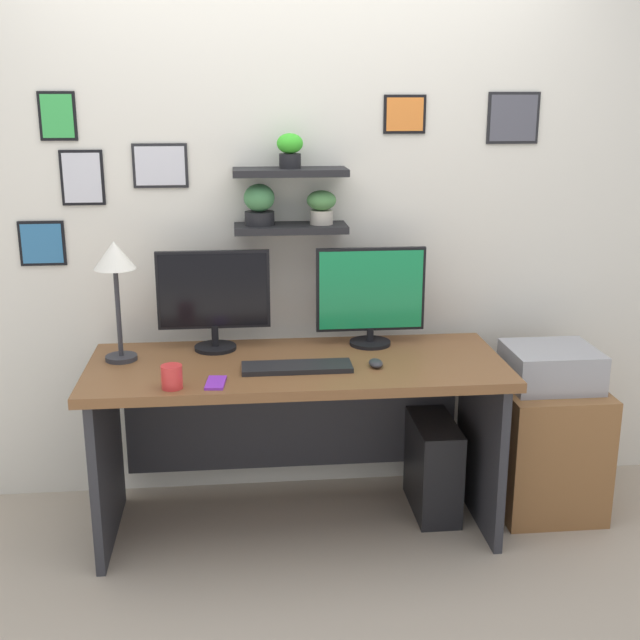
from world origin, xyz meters
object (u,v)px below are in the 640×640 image
desk (296,404)px  coffee_mug (172,377)px  monitor_left (214,297)px  drawer_cabinet (545,445)px  printer (551,367)px  keyboard (297,367)px  desk_lamp (115,267)px  monitor_right (371,295)px  computer_tower_right (433,466)px  cell_phone (216,383)px  computer_mouse (376,363)px

desk → coffee_mug: size_ratio=18.99×
monitor_left → drawer_cabinet: monitor_left is taller
printer → keyboard: bearing=-171.2°
desk → desk_lamp: (-0.72, 0.05, 0.60)m
desk_lamp → printer: (1.84, -0.02, -0.48)m
monitor_right → computer_tower_right: (0.27, -0.13, -0.76)m
monitor_left → printer: 1.50m
monitor_left → desk_lamp: (-0.38, -0.12, 0.16)m
cell_phone → computer_tower_right: bearing=24.1°
desk → monitor_right: (0.34, 0.16, 0.43)m
monitor_right → computer_mouse: 0.37m
desk → desk_lamp: 0.94m
computer_tower_right → monitor_right: bearing=154.4°
monitor_right → monitor_left: bearing=-180.0°
keyboard → computer_tower_right: 0.84m
printer → computer_tower_right: (-0.51, 0.00, -0.45)m
computer_tower_right → printer: bearing=-0.2°
monitor_right → cell_phone: monitor_right is taller
cell_phone → drawer_cabinet: cell_phone is taller
desk_lamp → drawer_cabinet: 2.03m
monitor_left → computer_mouse: monitor_left is taller
monitor_right → desk: bearing=-154.4°
monitor_left → coffee_mug: 0.53m
computer_mouse → drawer_cabinet: (0.81, 0.17, -0.48)m
desk_lamp → drawer_cabinet: desk_lamp is taller
computer_mouse → printer: (0.81, 0.17, -0.10)m
desk → printer: size_ratio=4.50×
monitor_left → desk_lamp: 0.43m
coffee_mug → drawer_cabinet: size_ratio=0.16×
cell_phone → coffee_mug: size_ratio=1.56×
computer_tower_right → coffee_mug: bearing=-162.7°
monitor_left → coffee_mug: monitor_left is taller
desk_lamp → coffee_mug: size_ratio=5.53×
cell_phone → drawer_cabinet: size_ratio=0.24×
printer → cell_phone: bearing=-167.8°
drawer_cabinet → desk_lamp: bearing=179.5°
cell_phone → keyboard: bearing=28.9°
keyboard → coffee_mug: size_ratio=4.89×
monitor_right → coffee_mug: bearing=-150.1°
desk → drawer_cabinet: desk is taller
monitor_right → desk_lamp: 1.08m
keyboard → computer_mouse: 0.32m
desk_lamp → printer: bearing=-0.5°
drawer_cabinet → keyboard: bearing=-171.2°
drawer_cabinet → printer: printer is taller
cell_phone → coffee_mug: coffee_mug is taller
desk → computer_mouse: (0.31, -0.14, 0.22)m
keyboard → printer: keyboard is taller
monitor_left → desk: bearing=-25.5°
desk → printer: 1.13m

